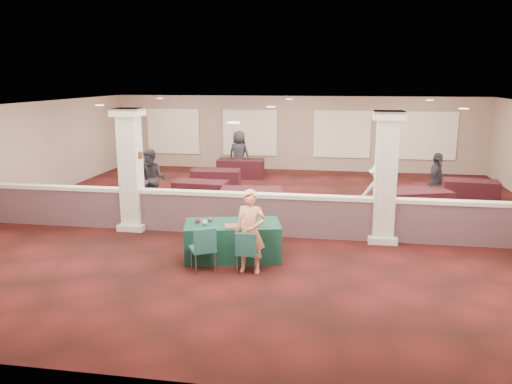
% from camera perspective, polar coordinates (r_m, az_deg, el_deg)
% --- Properties ---
extents(ground, '(16.00, 16.00, 0.00)m').
position_cam_1_polar(ground, '(14.35, 1.65, -3.10)').
color(ground, '#461111').
rests_on(ground, ground).
extents(wall_back, '(16.00, 0.04, 3.20)m').
position_cam_1_polar(wall_back, '(21.87, 4.51, 6.69)').
color(wall_back, gray).
rests_on(wall_back, ground).
extents(wall_front, '(16.00, 0.04, 3.20)m').
position_cam_1_polar(wall_front, '(6.40, -8.02, -8.82)').
color(wall_front, gray).
rests_on(wall_front, ground).
extents(wall_left, '(0.04, 16.00, 3.20)m').
position_cam_1_polar(wall_left, '(17.00, -26.18, 3.62)').
color(wall_left, gray).
rests_on(wall_left, ground).
extents(ceiling, '(16.00, 16.00, 0.02)m').
position_cam_1_polar(ceiling, '(13.81, 1.73, 9.77)').
color(ceiling, silver).
rests_on(ceiling, wall_back).
extents(partition_wall, '(15.60, 0.28, 1.10)m').
position_cam_1_polar(partition_wall, '(12.76, 0.76, -2.49)').
color(partition_wall, brown).
rests_on(partition_wall, ground).
extents(column_left, '(0.72, 0.72, 3.20)m').
position_cam_1_polar(column_left, '(13.48, -14.12, 2.62)').
color(column_left, beige).
rests_on(column_left, ground).
extents(column_right, '(0.72, 0.72, 3.20)m').
position_cam_1_polar(column_right, '(12.44, 14.57, 1.75)').
color(column_right, beige).
rests_on(column_right, ground).
extents(sconce_left, '(0.12, 0.12, 0.18)m').
position_cam_1_polar(sconce_left, '(13.54, -15.29, 4.15)').
color(sconce_left, brown).
rests_on(sconce_left, column_left).
extents(sconce_right, '(0.12, 0.12, 0.18)m').
position_cam_1_polar(sconce_right, '(13.32, -13.09, 4.13)').
color(sconce_right, brown).
rests_on(sconce_right, column_left).
extents(near_table, '(2.28, 1.49, 0.81)m').
position_cam_1_polar(near_table, '(11.23, -2.68, -5.55)').
color(near_table, '#0E362C').
rests_on(near_table, ground).
extents(conf_chair_main, '(0.48, 0.48, 0.89)m').
position_cam_1_polar(conf_chair_main, '(10.31, -1.03, -6.52)').
color(conf_chair_main, '#1E5950').
rests_on(conf_chair_main, ground).
extents(conf_chair_side, '(0.67, 0.67, 0.98)m').
position_cam_1_polar(conf_chair_side, '(10.40, -6.00, -6.11)').
color(conf_chair_side, '#1E5950').
rests_on(conf_chair_side, ground).
extents(woman, '(0.66, 0.47, 1.76)m').
position_cam_1_polar(woman, '(10.26, -0.65, -4.55)').
color(woman, '#EA9165').
rests_on(woman, ground).
extents(far_table_front_left, '(1.75, 0.94, 0.69)m').
position_cam_1_polar(far_table_front_left, '(16.29, -6.32, 0.03)').
color(far_table_front_left, black).
rests_on(far_table_front_left, ground).
extents(far_table_front_center, '(1.91, 1.12, 0.74)m').
position_cam_1_polar(far_table_front_center, '(14.95, -0.55, -0.97)').
color(far_table_front_center, black).
rests_on(far_table_front_center, ground).
extents(far_table_front_right, '(2.22, 1.56, 0.82)m').
position_cam_1_polar(far_table_front_right, '(15.09, 17.51, -1.30)').
color(far_table_front_right, black).
rests_on(far_table_front_right, ground).
extents(far_table_back_left, '(1.81, 1.00, 0.71)m').
position_cam_1_polar(far_table_back_left, '(18.18, -4.64, 1.45)').
color(far_table_back_left, black).
rests_on(far_table_back_left, ground).
extents(far_table_back_center, '(1.90, 1.03, 0.75)m').
position_cam_1_polar(far_table_back_center, '(20.19, -1.76, 2.69)').
color(far_table_back_center, black).
rests_on(far_table_back_center, ground).
extents(far_table_back_right, '(1.78, 1.03, 0.69)m').
position_cam_1_polar(far_table_back_right, '(17.79, 23.31, 0.14)').
color(far_table_back_right, black).
rests_on(far_table_back_right, ground).
extents(attendee_a, '(0.95, 0.62, 1.86)m').
position_cam_1_polar(attendee_a, '(15.57, -11.81, 1.42)').
color(attendee_a, black).
rests_on(attendee_a, ground).
extents(attendee_b, '(1.19, 0.82, 1.70)m').
position_cam_1_polar(attendee_b, '(14.07, 13.87, -0.23)').
color(attendee_b, silver).
rests_on(attendee_b, ground).
extents(attendee_c, '(0.88, 1.15, 1.78)m').
position_cam_1_polar(attendee_c, '(16.00, 19.86, 1.08)').
color(attendee_c, black).
rests_on(attendee_c, ground).
extents(attendee_d, '(1.04, 0.75, 1.89)m').
position_cam_1_polar(attendee_d, '(20.16, -1.95, 4.32)').
color(attendee_d, black).
rests_on(attendee_d, ground).
extents(laptop_base, '(0.41, 0.33, 0.02)m').
position_cam_1_polar(laptop_base, '(11.06, -0.98, -3.58)').
color(laptop_base, '#B8B7BC').
rests_on(laptop_base, near_table).
extents(laptop_screen, '(0.36, 0.09, 0.24)m').
position_cam_1_polar(laptop_screen, '(11.14, -1.01, -2.75)').
color(laptop_screen, '#B8B7BC').
rests_on(laptop_screen, near_table).
extents(screen_glow, '(0.32, 0.08, 0.21)m').
position_cam_1_polar(screen_glow, '(11.14, -1.01, -2.84)').
color(screen_glow, silver).
rests_on(screen_glow, near_table).
extents(knitting, '(0.51, 0.42, 0.03)m').
position_cam_1_polar(knitting, '(10.84, -2.39, -3.90)').
color(knitting, '#D55422').
rests_on(knitting, near_table).
extents(yarn_cream, '(0.12, 0.12, 0.12)m').
position_cam_1_polar(yarn_cream, '(10.99, -5.88, -3.48)').
color(yarn_cream, '#BFB79D').
rests_on(yarn_cream, near_table).
extents(yarn_red, '(0.11, 0.11, 0.11)m').
position_cam_1_polar(yarn_red, '(11.16, -6.70, -3.28)').
color(yarn_red, maroon).
rests_on(yarn_red, near_table).
extents(yarn_grey, '(0.11, 0.11, 0.11)m').
position_cam_1_polar(yarn_grey, '(11.22, -5.26, -3.14)').
color(yarn_grey, '#47474B').
rests_on(yarn_grey, near_table).
extents(scissors, '(0.14, 0.06, 0.01)m').
position_cam_1_polar(scissors, '(10.84, 1.13, -3.94)').
color(scissors, red).
rests_on(scissors, near_table).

